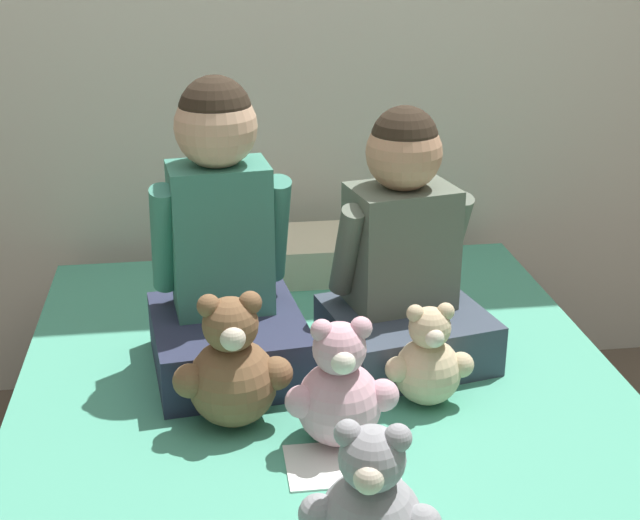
{
  "coord_description": "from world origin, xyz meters",
  "views": [
    {
      "loc": [
        -0.24,
        -1.58,
        1.47
      ],
      "look_at": [
        0.0,
        0.19,
        0.74
      ],
      "focal_mm": 50.0,
      "sensor_mm": 36.0,
      "label": 1
    }
  ],
  "objects_px": {
    "teddy_bear_held_by_left_child": "(232,370)",
    "sign_card": "(341,464)",
    "bed": "(332,508)",
    "child_on_right": "(404,258)",
    "teddy_bear_at_foot_of_bed": "(371,510)",
    "child_on_left": "(223,255)",
    "teddy_bear_held_by_right_child": "(428,362)",
    "pillow_at_headboard": "(292,256)",
    "teddy_bear_between_children": "(341,391)"
  },
  "relations": [
    {
      "from": "teddy_bear_held_by_left_child",
      "to": "sign_card",
      "type": "distance_m",
      "value": 0.29
    },
    {
      "from": "bed",
      "to": "child_on_right",
      "type": "xyz_separation_m",
      "value": [
        0.2,
        0.27,
        0.47
      ]
    },
    {
      "from": "child_on_right",
      "to": "teddy_bear_at_foot_of_bed",
      "type": "xyz_separation_m",
      "value": [
        -0.21,
        -0.72,
        -0.13
      ]
    },
    {
      "from": "child_on_left",
      "to": "sign_card",
      "type": "relative_size",
      "value": 3.17
    },
    {
      "from": "child_on_left",
      "to": "teddy_bear_held_by_right_child",
      "type": "relative_size",
      "value": 2.9
    },
    {
      "from": "teddy_bear_held_by_left_child",
      "to": "teddy_bear_at_foot_of_bed",
      "type": "distance_m",
      "value": 0.51
    },
    {
      "from": "child_on_left",
      "to": "sign_card",
      "type": "bearing_deg",
      "value": -72.25
    },
    {
      "from": "child_on_right",
      "to": "teddy_bear_held_by_right_child",
      "type": "xyz_separation_m",
      "value": [
        0.01,
        -0.23,
        -0.15
      ]
    },
    {
      "from": "teddy_bear_held_by_left_child",
      "to": "pillow_at_headboard",
      "type": "distance_m",
      "value": 0.8
    },
    {
      "from": "teddy_bear_held_by_right_child",
      "to": "sign_card",
      "type": "relative_size",
      "value": 1.1
    },
    {
      "from": "pillow_at_headboard",
      "to": "sign_card",
      "type": "distance_m",
      "value": 0.95
    },
    {
      "from": "child_on_left",
      "to": "sign_card",
      "type": "distance_m",
      "value": 0.55
    },
    {
      "from": "teddy_bear_between_children",
      "to": "teddy_bear_held_by_left_child",
      "type": "bearing_deg",
      "value": 153.49
    },
    {
      "from": "bed",
      "to": "sign_card",
      "type": "bearing_deg",
      "value": -93.07
    },
    {
      "from": "bed",
      "to": "child_on_right",
      "type": "distance_m",
      "value": 0.58
    },
    {
      "from": "pillow_at_headboard",
      "to": "sign_card",
      "type": "bearing_deg",
      "value": -90.55
    },
    {
      "from": "child_on_right",
      "to": "pillow_at_headboard",
      "type": "relative_size",
      "value": 1.15
    },
    {
      "from": "teddy_bear_at_foot_of_bed",
      "to": "sign_card",
      "type": "relative_size",
      "value": 1.29
    },
    {
      "from": "child_on_left",
      "to": "sign_card",
      "type": "height_order",
      "value": "child_on_left"
    },
    {
      "from": "child_on_right",
      "to": "child_on_left",
      "type": "bearing_deg",
      "value": 167.65
    },
    {
      "from": "child_on_left",
      "to": "child_on_right",
      "type": "distance_m",
      "value": 0.41
    },
    {
      "from": "bed",
      "to": "teddy_bear_held_by_left_child",
      "type": "height_order",
      "value": "teddy_bear_held_by_left_child"
    },
    {
      "from": "child_on_left",
      "to": "teddy_bear_between_children",
      "type": "bearing_deg",
      "value": -65.99
    },
    {
      "from": "pillow_at_headboard",
      "to": "teddy_bear_at_foot_of_bed",
      "type": "bearing_deg",
      "value": -90.35
    },
    {
      "from": "child_on_left",
      "to": "child_on_right",
      "type": "height_order",
      "value": "child_on_left"
    },
    {
      "from": "teddy_bear_at_foot_of_bed",
      "to": "child_on_right",
      "type": "bearing_deg",
      "value": 90.69
    },
    {
      "from": "teddy_bear_at_foot_of_bed",
      "to": "pillow_at_headboard",
      "type": "height_order",
      "value": "teddy_bear_at_foot_of_bed"
    },
    {
      "from": "teddy_bear_between_children",
      "to": "child_on_left",
      "type": "bearing_deg",
      "value": 119.76
    },
    {
      "from": "child_on_left",
      "to": "teddy_bear_at_foot_of_bed",
      "type": "height_order",
      "value": "child_on_left"
    },
    {
      "from": "bed",
      "to": "pillow_at_headboard",
      "type": "xyz_separation_m",
      "value": [
        0.0,
        0.78,
        0.29
      ]
    },
    {
      "from": "teddy_bear_held_by_right_child",
      "to": "sign_card",
      "type": "height_order",
      "value": "teddy_bear_held_by_right_child"
    },
    {
      "from": "sign_card",
      "to": "teddy_bear_between_children",
      "type": "bearing_deg",
      "value": 81.2
    },
    {
      "from": "child_on_left",
      "to": "teddy_bear_held_by_left_child",
      "type": "xyz_separation_m",
      "value": [
        0.0,
        -0.26,
        -0.15
      ]
    },
    {
      "from": "bed",
      "to": "child_on_left",
      "type": "xyz_separation_m",
      "value": [
        -0.21,
        0.27,
        0.5
      ]
    },
    {
      "from": "teddy_bear_held_by_left_child",
      "to": "pillow_at_headboard",
      "type": "bearing_deg",
      "value": 72.38
    },
    {
      "from": "child_on_left",
      "to": "teddy_bear_held_by_right_child",
      "type": "height_order",
      "value": "child_on_left"
    },
    {
      "from": "child_on_right",
      "to": "teddy_bear_at_foot_of_bed",
      "type": "height_order",
      "value": "child_on_right"
    },
    {
      "from": "teddy_bear_at_foot_of_bed",
      "to": "bed",
      "type": "bearing_deg",
      "value": 106.15
    },
    {
      "from": "teddy_bear_held_by_left_child",
      "to": "sign_card",
      "type": "height_order",
      "value": "teddy_bear_held_by_left_child"
    },
    {
      "from": "teddy_bear_held_by_left_child",
      "to": "pillow_at_headboard",
      "type": "height_order",
      "value": "teddy_bear_held_by_left_child"
    },
    {
      "from": "child_on_left",
      "to": "teddy_bear_held_by_left_child",
      "type": "bearing_deg",
      "value": -95.7
    },
    {
      "from": "child_on_right",
      "to": "teddy_bear_between_children",
      "type": "xyz_separation_m",
      "value": [
        -0.2,
        -0.35,
        -0.13
      ]
    },
    {
      "from": "teddy_bear_held_by_right_child",
      "to": "pillow_at_headboard",
      "type": "height_order",
      "value": "teddy_bear_held_by_right_child"
    },
    {
      "from": "pillow_at_headboard",
      "to": "teddy_bear_between_children",
      "type": "bearing_deg",
      "value": -89.76
    },
    {
      "from": "sign_card",
      "to": "teddy_bear_at_foot_of_bed",
      "type": "bearing_deg",
      "value": -89.71
    },
    {
      "from": "teddy_bear_held_by_left_child",
      "to": "teddy_bear_between_children",
      "type": "height_order",
      "value": "teddy_bear_held_by_left_child"
    },
    {
      "from": "child_on_left",
      "to": "teddy_bear_between_children",
      "type": "relative_size",
      "value": 2.47
    },
    {
      "from": "bed",
      "to": "teddy_bear_held_by_left_child",
      "type": "xyz_separation_m",
      "value": [
        -0.2,
        0.01,
        0.35
      ]
    },
    {
      "from": "teddy_bear_held_by_right_child",
      "to": "teddy_bear_held_by_left_child",
      "type": "bearing_deg",
      "value": -177.3
    },
    {
      "from": "child_on_right",
      "to": "teddy_bear_between_children",
      "type": "relative_size",
      "value": 2.19
    }
  ]
}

